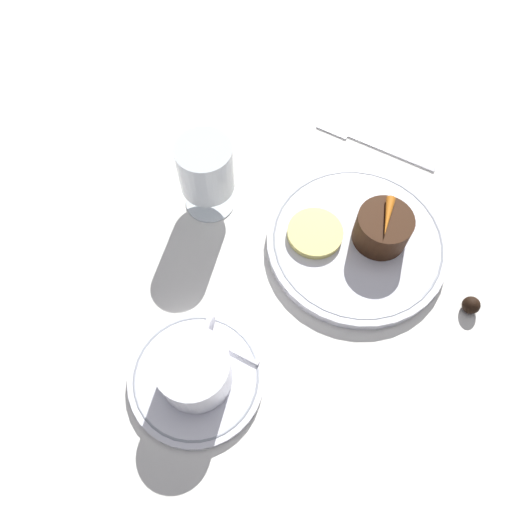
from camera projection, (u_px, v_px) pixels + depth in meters
name	position (u px, v px, depth m)	size (l,w,h in m)	color
ground_plane	(317.00, 228.00, 0.69)	(3.00, 3.00, 0.00)	white
dinner_plate	(357.00, 242.00, 0.67)	(0.24, 0.24, 0.01)	white
saucer	(196.00, 377.00, 0.59)	(0.16, 0.16, 0.01)	white
coffee_cup	(194.00, 370.00, 0.55)	(0.11, 0.08, 0.06)	white
spoon	(213.00, 340.00, 0.60)	(0.03, 0.10, 0.00)	silver
wine_glass	(206.00, 172.00, 0.64)	(0.07, 0.07, 0.12)	silver
fork	(362.00, 140.00, 0.76)	(0.06, 0.19, 0.01)	silver
dessert_cake	(382.00, 230.00, 0.64)	(0.07, 0.07, 0.05)	#381E0F
carrot_garnish	(387.00, 218.00, 0.62)	(0.06, 0.01, 0.01)	orange
pineapple_slice	(314.00, 233.00, 0.66)	(0.07, 0.07, 0.01)	#EFE075
chocolate_truffle	(471.00, 305.00, 0.62)	(0.02, 0.02, 0.02)	black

